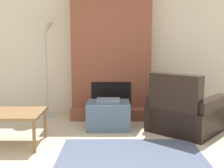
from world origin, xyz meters
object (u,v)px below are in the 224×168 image
(ottoman, at_px, (109,115))
(side_table, at_px, (14,115))
(floor_lamp_left, at_px, (46,38))
(armchair, at_px, (185,114))

(ottoman, relative_size, side_table, 0.86)
(ottoman, height_order, side_table, ottoman)
(side_table, height_order, floor_lamp_left, floor_lamp_left)
(armchair, bearing_deg, ottoman, 33.95)
(ottoman, relative_size, floor_lamp_left, 0.40)
(armchair, relative_size, floor_lamp_left, 0.79)
(ottoman, height_order, armchair, armchair)
(armchair, bearing_deg, side_table, 54.67)
(side_table, bearing_deg, ottoman, 30.01)
(ottoman, bearing_deg, armchair, -7.42)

